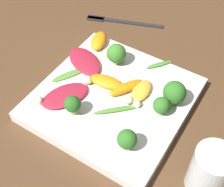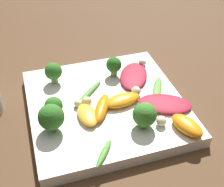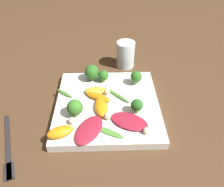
{
  "view_description": "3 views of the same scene",
  "coord_description": "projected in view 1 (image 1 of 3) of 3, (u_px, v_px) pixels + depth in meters",
  "views": [
    {
      "loc": [
        -0.21,
        0.34,
        0.49
      ],
      "look_at": [
        -0.0,
        0.01,
        0.04
      ],
      "focal_mm": 50.0,
      "sensor_mm": 36.0,
      "label": 1
    },
    {
      "loc": [
        -0.12,
        -0.43,
        0.4
      ],
      "look_at": [
        0.01,
        -0.01,
        0.05
      ],
      "focal_mm": 50.0,
      "sensor_mm": 36.0,
      "label": 2
    },
    {
      "loc": [
        0.44,
        -0.0,
        0.44
      ],
      "look_at": [
        -0.01,
        0.01,
        0.04
      ],
      "focal_mm": 35.0,
      "sensor_mm": 36.0,
      "label": 3
    }
  ],
  "objects": [
    {
      "name": "ground_plane",
      "position": [
        113.0,
        103.0,
        0.63
      ],
      "size": [
        2.4,
        2.4,
        0.0
      ],
      "primitive_type": "plane",
      "color": "#4C331E"
    },
    {
      "name": "plate",
      "position": [
        113.0,
        99.0,
        0.62
      ],
      "size": [
        0.28,
        0.28,
        0.02
      ],
      "color": "white",
      "rests_on": "ground_plane"
    },
    {
      "name": "drinking_glass",
      "position": [
        210.0,
        171.0,
        0.48
      ],
      "size": [
        0.06,
        0.06,
        0.09
      ],
      "color": "silver",
      "rests_on": "ground_plane"
    },
    {
      "name": "fork",
      "position": [
        116.0,
        20.0,
        0.8
      ],
      "size": [
        0.19,
        0.08,
        0.01
      ],
      "color": "#262628",
      "rests_on": "ground_plane"
    },
    {
      "name": "radicchio_leaf_0",
      "position": [
        85.0,
        61.0,
        0.67
      ],
      "size": [
        0.11,
        0.09,
        0.01
      ],
      "color": "maroon",
      "rests_on": "plate"
    },
    {
      "name": "radicchio_leaf_1",
      "position": [
        65.0,
        96.0,
        0.6
      ],
      "size": [
        0.09,
        0.11,
        0.01
      ],
      "color": "maroon",
      "rests_on": "plate"
    },
    {
      "name": "orange_segment_0",
      "position": [
        126.0,
        88.0,
        0.61
      ],
      "size": [
        0.05,
        0.08,
        0.02
      ],
      "color": "orange",
      "rests_on": "plate"
    },
    {
      "name": "orange_segment_1",
      "position": [
        99.0,
        41.0,
        0.7
      ],
      "size": [
        0.05,
        0.07,
        0.02
      ],
      "color": "orange",
      "rests_on": "plate"
    },
    {
      "name": "orange_segment_2",
      "position": [
        141.0,
        91.0,
        0.61
      ],
      "size": [
        0.04,
        0.06,
        0.01
      ],
      "color": "#FCAD33",
      "rests_on": "plate"
    },
    {
      "name": "orange_segment_3",
      "position": [
        106.0,
        82.0,
        0.62
      ],
      "size": [
        0.07,
        0.04,
        0.02
      ],
      "color": "orange",
      "rests_on": "plate"
    },
    {
      "name": "broccoli_floret_0",
      "position": [
        73.0,
        105.0,
        0.57
      ],
      "size": [
        0.03,
        0.03,
        0.04
      ],
      "color": "#84AD5B",
      "rests_on": "plate"
    },
    {
      "name": "broccoli_floret_1",
      "position": [
        127.0,
        140.0,
        0.52
      ],
      "size": [
        0.03,
        0.03,
        0.04
      ],
      "color": "#84AD5B",
      "rests_on": "plate"
    },
    {
      "name": "broccoli_floret_2",
      "position": [
        116.0,
        54.0,
        0.65
      ],
      "size": [
        0.04,
        0.04,
        0.05
      ],
      "color": "#84AD5B",
      "rests_on": "plate"
    },
    {
      "name": "broccoli_floret_3",
      "position": [
        161.0,
        106.0,
        0.57
      ],
      "size": [
        0.03,
        0.03,
        0.04
      ],
      "color": "#84AD5B",
      "rests_on": "plate"
    },
    {
      "name": "broccoli_floret_4",
      "position": [
        175.0,
        93.0,
        0.58
      ],
      "size": [
        0.04,
        0.04,
        0.05
      ],
      "color": "#7A9E51",
      "rests_on": "plate"
    },
    {
      "name": "arugula_sprig_0",
      "position": [
        70.0,
        74.0,
        0.65
      ],
      "size": [
        0.05,
        0.08,
        0.01
      ],
      "color": "#518E33",
      "rests_on": "plate"
    },
    {
      "name": "arugula_sprig_1",
      "position": [
        159.0,
        64.0,
        0.66
      ],
      "size": [
        0.05,
        0.05,
        0.01
      ],
      "color": "#47842D",
      "rests_on": "plate"
    },
    {
      "name": "arugula_sprig_2",
      "position": [
        117.0,
        109.0,
        0.58
      ],
      "size": [
        0.08,
        0.07,
        0.01
      ],
      "color": "#47842D",
      "rests_on": "plate"
    },
    {
      "name": "macadamia_nut_0",
      "position": [
        39.0,
        100.0,
        0.59
      ],
      "size": [
        0.02,
        0.02,
        0.02
      ],
      "color": "beige",
      "rests_on": "plate"
    },
    {
      "name": "macadamia_nut_1",
      "position": [
        88.0,
        80.0,
        0.63
      ],
      "size": [
        0.02,
        0.02,
        0.02
      ],
      "color": "beige",
      "rests_on": "plate"
    },
    {
      "name": "macadamia_nut_2",
      "position": [
        128.0,
        100.0,
        0.59
      ],
      "size": [
        0.02,
        0.02,
        0.02
      ],
      "color": "beige",
      "rests_on": "plate"
    },
    {
      "name": "macadamia_nut_3",
      "position": [
        137.0,
        103.0,
        0.59
      ],
      "size": [
        0.02,
        0.02,
        0.02
      ],
      "color": "beige",
      "rests_on": "plate"
    },
    {
      "name": "macadamia_nut_4",
      "position": [
        106.0,
        53.0,
        0.68
      ],
      "size": [
        0.02,
        0.02,
        0.02
      ],
      "color": "beige",
      "rests_on": "plate"
    }
  ]
}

